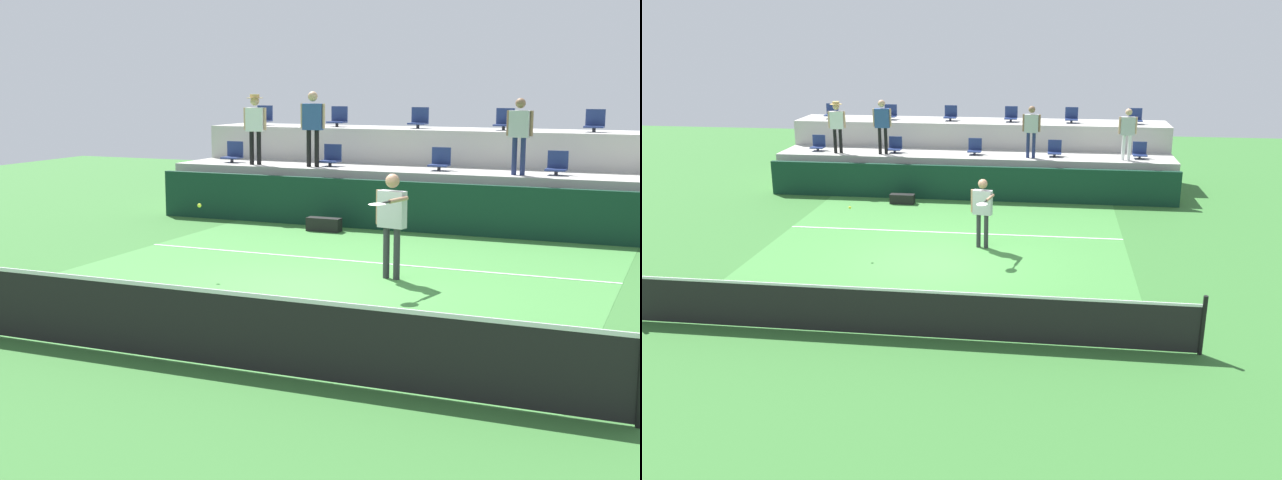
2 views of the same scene
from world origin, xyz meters
TOP-DOWN VIEW (x-y plane):
  - ground_plane at (0.00, 0.00)m, footprint 40.00×40.00m
  - court_inner_paint at (0.00, 1.00)m, footprint 9.00×10.00m
  - court_service_line at (0.00, 2.40)m, footprint 9.00×0.06m
  - tennis_net at (0.00, -4.00)m, footprint 10.48×0.08m
  - sponsor_backboard at (0.00, 6.00)m, footprint 13.00×0.16m
  - seating_tier_lower at (0.00, 7.30)m, footprint 13.00×1.80m
  - seating_tier_upper at (0.00, 9.10)m, footprint 13.00×1.80m
  - stadium_chair_lower_far_left at (-5.31, 7.23)m, footprint 0.44×0.40m
  - stadium_chair_lower_left at (-2.65, 7.23)m, footprint 0.44×0.40m
  - stadium_chair_lower_center at (0.04, 7.23)m, footprint 0.44×0.40m
  - stadium_chair_lower_right at (2.65, 7.23)m, footprint 0.44×0.40m
  - stadium_chair_upper_far_left at (-5.37, 9.03)m, footprint 0.44×0.40m
  - stadium_chair_upper_left at (-3.21, 9.03)m, footprint 0.44×0.40m
  - stadium_chair_upper_mid_left at (-1.03, 9.03)m, footprint 0.44×0.40m
  - stadium_chair_upper_mid_right at (1.10, 9.03)m, footprint 0.44×0.40m
  - stadium_chair_upper_right at (3.19, 9.03)m, footprint 0.44×0.40m
  - tennis_player at (0.92, 1.24)m, footprint 0.60×1.28m
  - spectator_with_hat at (-4.49, 6.85)m, footprint 0.58×0.45m
  - spectator_in_grey at (-2.96, 6.85)m, footprint 0.62×0.25m
  - spectator_leaning_on_rail at (1.89, 6.85)m, footprint 0.58×0.24m
  - tennis_ball at (-2.17, 0.31)m, footprint 0.07×0.07m
  - equipment_bag at (-2.01, 5.29)m, footprint 0.76×0.28m

SIDE VIEW (x-z plane):
  - ground_plane at x=0.00m, z-range 0.00..0.00m
  - court_inner_paint at x=0.00m, z-range 0.00..0.01m
  - court_service_line at x=0.00m, z-range 0.01..0.01m
  - equipment_bag at x=-2.01m, z-range 0.00..0.30m
  - tennis_net at x=0.00m, z-range -0.04..1.03m
  - sponsor_backboard at x=0.00m, z-range 0.00..1.10m
  - seating_tier_lower at x=0.00m, z-range 0.00..1.25m
  - seating_tier_upper at x=0.00m, z-range 0.00..2.10m
  - tennis_player at x=0.92m, z-range 0.20..1.96m
  - tennis_ball at x=-2.17m, z-range 1.15..1.22m
  - stadium_chair_lower_far_left at x=-5.31m, z-range 1.20..1.72m
  - stadium_chair_lower_left at x=-2.65m, z-range 1.20..1.72m
  - stadium_chair_lower_center at x=0.04m, z-range 1.20..1.72m
  - stadium_chair_lower_right at x=2.65m, z-range 1.20..1.72m
  - spectator_leaning_on_rail at x=1.89m, z-range 1.42..3.07m
  - spectator_with_hat at x=-4.49m, z-range 1.44..3.14m
  - stadium_chair_upper_far_left at x=-5.37m, z-range 2.05..2.57m
  - stadium_chair_upper_left at x=-3.21m, z-range 2.05..2.57m
  - stadium_chair_upper_mid_left at x=-1.03m, z-range 2.05..2.57m
  - stadium_chair_upper_mid_right at x=1.10m, z-range 2.05..2.57m
  - stadium_chair_upper_right at x=3.19m, z-range 2.05..2.57m
  - spectator_in_grey at x=-2.96m, z-range 1.44..3.22m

